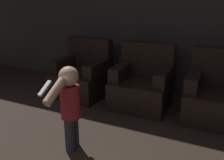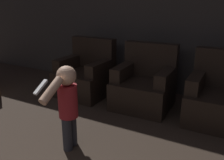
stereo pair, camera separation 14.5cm
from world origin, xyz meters
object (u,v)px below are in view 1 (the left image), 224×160
at_px(armchair_left, 83,76).
at_px(armchair_middle, 142,85).
at_px(armchair_right, 218,96).
at_px(person_toddler, 70,102).

relative_size(armchair_left, armchair_middle, 1.00).
xyz_separation_m(armchair_left, armchair_middle, (1.05, 0.00, 0.00)).
height_order(armchair_left, armchair_middle, same).
distance_m(armchair_middle, armchair_right, 1.05).
bearing_deg(armchair_right, armchair_left, 179.35).
height_order(armchair_right, person_toddler, armchair_right).
bearing_deg(armchair_middle, armchair_left, 178.47).
bearing_deg(armchair_left, armchair_right, 2.42).
bearing_deg(armchair_left, person_toddler, -59.74).
xyz_separation_m(armchair_middle, armchair_right, (1.05, 0.00, 0.00)).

